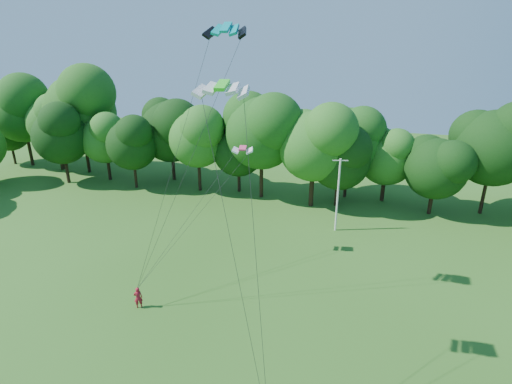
# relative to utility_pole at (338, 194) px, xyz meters

# --- Properties ---
(utility_pole) EXTENTS (1.53, 0.43, 7.76)m
(utility_pole) POSITION_rel_utility_pole_xyz_m (0.00, 0.00, 0.00)
(utility_pole) COLOR silver
(utility_pole) RESTS_ON ground
(kite_flyer_left) EXTENTS (0.75, 0.67, 1.71)m
(kite_flyer_left) POSITION_rel_utility_pole_xyz_m (-12.95, -16.97, -3.15)
(kite_flyer_left) COLOR #A71528
(kite_flyer_left) RESTS_ON ground
(kite_teal) EXTENTS (2.67, 1.15, 0.71)m
(kite_teal) POSITION_rel_utility_pole_xyz_m (-7.09, -12.70, 15.33)
(kite_teal) COLOR #059397
(kite_teal) RESTS_ON ground
(kite_green) EXTENTS (2.70, 1.38, 0.47)m
(kite_green) POSITION_rel_utility_pole_xyz_m (-4.75, -20.18, 12.56)
(kite_green) COLOR #30E923
(kite_green) RESTS_ON ground
(kite_pink) EXTENTS (1.91, 1.16, 0.30)m
(kite_pink) POSITION_rel_utility_pole_xyz_m (-7.86, -6.98, 6.02)
(kite_pink) COLOR #E63F70
(kite_pink) RESTS_ON ground
(tree_back_west) EXTENTS (11.00, 11.00, 16.00)m
(tree_back_west) POSITION_rel_utility_pole_xyz_m (-37.65, 10.44, 5.99)
(tree_back_west) COLOR #302213
(tree_back_west) RESTS_ON ground
(tree_back_center) EXTENTS (7.76, 7.76, 11.29)m
(tree_back_center) POSITION_rel_utility_pole_xyz_m (-0.44, 6.89, 3.05)
(tree_back_center) COLOR #312213
(tree_back_center) RESTS_ON ground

